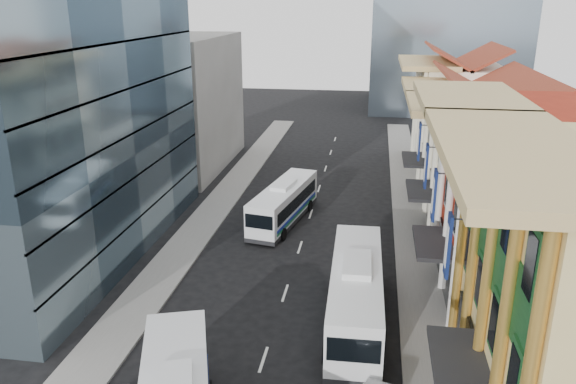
# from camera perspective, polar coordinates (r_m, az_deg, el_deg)

# --- Properties ---
(sidewalk_right) EXTENTS (3.00, 90.00, 0.15)m
(sidewalk_right) POSITION_cam_1_polar(r_m,az_deg,el_deg) (41.92, 12.88, -6.14)
(sidewalk_right) COLOR slate
(sidewalk_right) RESTS_ON ground
(sidewalk_left) EXTENTS (3.00, 90.00, 0.15)m
(sidewalk_left) POSITION_cam_1_polar(r_m,az_deg,el_deg) (43.91, -9.88, -4.76)
(sidewalk_left) COLOR slate
(sidewalk_left) RESTS_ON ground
(shophouse_red) EXTENTS (8.00, 10.00, 12.00)m
(shophouse_red) POSITION_cam_1_polar(r_m,az_deg,el_deg) (36.06, 22.77, -1.20)
(shophouse_red) COLOR maroon
(shophouse_red) RESTS_ON ground
(shophouse_cream_near) EXTENTS (8.00, 9.00, 10.00)m
(shophouse_cream_near) POSITION_cam_1_polar(r_m,az_deg,el_deg) (45.18, 19.96, 1.70)
(shophouse_cream_near) COLOR white
(shophouse_cream_near) RESTS_ON ground
(shophouse_cream_mid) EXTENTS (8.00, 9.00, 10.00)m
(shophouse_cream_mid) POSITION_cam_1_polar(r_m,az_deg,el_deg) (53.73, 18.28, 4.50)
(shophouse_cream_mid) COLOR white
(shophouse_cream_mid) RESTS_ON ground
(shophouse_cream_far) EXTENTS (8.00, 12.00, 11.00)m
(shophouse_cream_far) POSITION_cam_1_polar(r_m,az_deg,el_deg) (63.77, 16.92, 7.25)
(shophouse_cream_far) COLOR white
(shophouse_cream_far) RESTS_ON ground
(office_tower) EXTENTS (12.00, 26.00, 30.00)m
(office_tower) POSITION_cam_1_polar(r_m,az_deg,el_deg) (41.41, -24.03, 13.90)
(office_tower) COLOR #394D5A
(office_tower) RESTS_ON ground
(office_block_far) EXTENTS (10.00, 18.00, 14.00)m
(office_block_far) POSITION_cam_1_polar(r_m,az_deg,el_deg) (62.56, -11.05, 8.90)
(office_block_far) COLOR gray
(office_block_far) RESTS_ON ground
(bus_left_far) EXTENTS (4.49, 11.05, 3.45)m
(bus_left_far) POSITION_cam_1_polar(r_m,az_deg,el_deg) (46.14, -0.43, -1.07)
(bus_left_far) COLOR white
(bus_left_far) RESTS_ON ground
(bus_right) EXTENTS (3.13, 12.31, 3.93)m
(bus_right) POSITION_cam_1_polar(r_m,az_deg,el_deg) (32.17, 6.91, -10.09)
(bus_right) COLOR white
(bus_right) RESTS_ON ground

